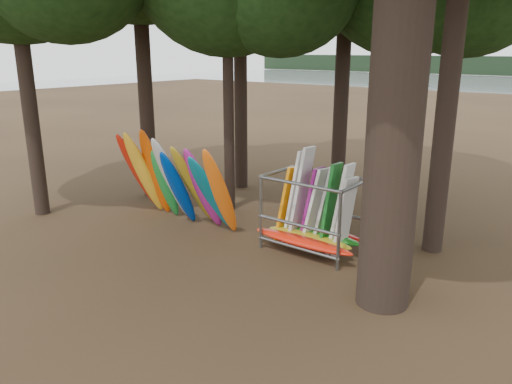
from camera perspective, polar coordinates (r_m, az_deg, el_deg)
The scene contains 3 objects.
ground at distance 14.27m, azimuth -5.32°, elevation -6.39°, with size 120.00×120.00×0.00m, color #47331E.
kayak_row at distance 15.93m, azimuth -9.07°, elevation 1.08°, with size 4.58×2.04×3.14m.
storage_rack at distance 13.84m, azimuth 6.54°, elevation -2.76°, with size 3.09×1.55×2.90m.
Camera 1 is at (9.14, -9.53, 5.42)m, focal length 35.00 mm.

